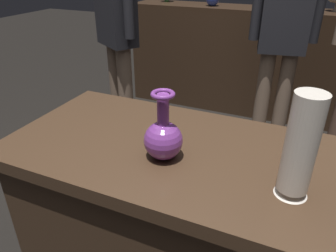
{
  "coord_description": "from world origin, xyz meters",
  "views": [
    {
      "loc": [
        0.38,
        -0.9,
        1.4
      ],
      "look_at": [
        0.0,
        -0.04,
        0.9
      ],
      "focal_mm": 34.35,
      "sensor_mm": 36.0,
      "label": 1
    }
  ],
  "objects": [
    {
      "name": "vase_tall_behind",
      "position": [
        0.41,
        -0.1,
        0.95
      ],
      "size": [
        0.09,
        0.09,
        0.31
      ],
      "color": "silver",
      "rests_on": "display_plinth"
    },
    {
      "name": "display_plinth",
      "position": [
        0.0,
        0.0,
        0.4
      ],
      "size": [
        1.2,
        0.64,
        0.8
      ],
      "color": "#422D1E",
      "rests_on": "ground_plane"
    },
    {
      "name": "back_display_shelf",
      "position": [
        0.0,
        2.2,
        0.49
      ],
      "size": [
        2.6,
        0.4,
        0.99
      ],
      "color": "#382619",
      "rests_on": "ground_plane"
    },
    {
      "name": "vase_centerpiece",
      "position": [
        0.0,
        -0.08,
        0.88
      ],
      "size": [
        0.13,
        0.13,
        0.24
      ],
      "color": "#7A388E",
      "rests_on": "display_plinth"
    },
    {
      "name": "visitor_near_left",
      "position": [
        -0.9,
        1.09,
        0.99
      ],
      "size": [
        0.41,
        0.32,
        1.68
      ],
      "rotation": [
        0.0,
        0.0,
        2.58
      ],
      "color": "#846B56",
      "rests_on": "ground_plane"
    },
    {
      "name": "visitor_center_back",
      "position": [
        0.19,
        1.52,
        0.94
      ],
      "size": [
        0.46,
        0.24,
        1.6
      ],
      "rotation": [
        0.0,
        0.0,
        3.32
      ],
      "color": "#846B56",
      "rests_on": "ground_plane"
    }
  ]
}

